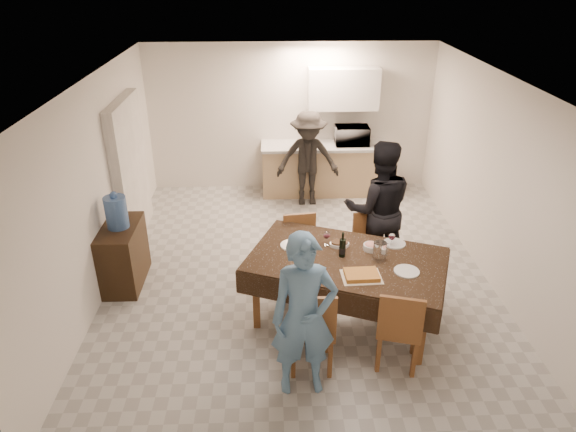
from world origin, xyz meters
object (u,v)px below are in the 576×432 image
Objects in this scene: water_pitcher at (380,251)px; person_far at (378,209)px; water_jug at (116,212)px; savoury_tart at (362,275)px; microwave at (352,135)px; console at (124,255)px; person_kitchen at (308,159)px; wine_bottle at (343,245)px; dining_table at (347,261)px; person_near at (304,317)px.

person_far is at bearing 79.70° from water_pitcher.
water_jug is at bearing 163.39° from water_pitcher.
water_jug is 0.98× the size of savoury_tart.
microwave is (0.49, 4.07, 0.21)m from savoury_tart.
water_pitcher is (3.11, -0.93, 0.54)m from console.
water_jug is 0.22× the size of person_far.
microwave is 2.64m from person_far.
person_kitchen is (2.55, 2.36, 0.40)m from console.
console is 2.96× the size of wine_bottle.
savoury_tart is (2.86, -1.26, 0.45)m from console.
console is 4.00× the size of water_pitcher.
dining_table is 3.75m from microwave.
person_kitchen reaches higher than console.
person_kitchen is at bearing 42.84° from console.
savoury_tart is 0.71× the size of microwave.
water_pitcher is (0.35, -0.05, 0.15)m from dining_table.
person_near reaches higher than console.
person_kitchen reaches higher than wine_bottle.
dining_table is 1.32× the size of person_far.
microwave is (3.35, 2.81, 0.66)m from console.
savoury_tart is at bearing 73.76° from person_far.
person_kitchen is at bearing 92.82° from wine_bottle.
wine_bottle is at bearing 80.01° from microwave.
person_kitchen is at bearing -69.70° from person_far.
person_kitchen is at bearing 114.91° from dining_table.
person_far is at bearing 72.53° from savoury_tart.
dining_table is 0.38m from water_pitcher.
console is 3.15m from savoury_tart.
wine_bottle reaches higher than savoury_tart.
wine_bottle reaches higher than console.
console is 3.35m from person_far.
dining_table is 11.03× the size of water_pitcher.
water_jug is 3.12m from savoury_tart.
microwave is (0.64, 3.64, 0.08)m from wine_bottle.
wine_bottle is at bearing 165.96° from water_pitcher.
savoury_tart is (0.15, -0.43, -0.12)m from wine_bottle.
person_kitchen is (-0.31, 3.62, -0.05)m from savoury_tart.
dining_table is at bearing 171.87° from water_pitcher.
person_far reaches higher than water_jug.
wine_bottle is 0.18× the size of person_kitchen.
person_near is 2.37m from person_far.
person_far is (-0.04, -2.64, -0.14)m from microwave.
person_near reaches higher than water_pitcher.
dining_table is 2.90m from water_jug.
dining_table is 1.19m from person_far.
dining_table is 6.00× the size of water_jug.
water_jug is 0.24× the size of person_near.
person_far is at bearing 3.00° from water_jug.
console is (-2.76, 0.88, -0.39)m from dining_table.
console is 4.42m from microwave.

